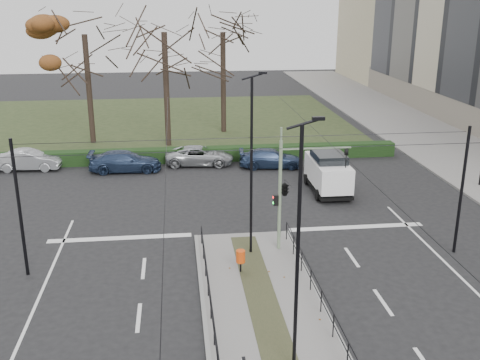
# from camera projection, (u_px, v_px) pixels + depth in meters

# --- Properties ---
(ground) EXTENTS (140.00, 140.00, 0.00)m
(ground) POSITION_uv_depth(u_px,v_px,m) (256.00, 284.00, 23.20)
(ground) COLOR black
(ground) RESTS_ON ground
(median_island) EXTENTS (4.40, 15.00, 0.14)m
(median_island) POSITION_uv_depth(u_px,v_px,m) (266.00, 315.00, 20.82)
(median_island) COLOR slate
(median_island) RESTS_ON ground
(sidewalk_east) EXTENTS (8.00, 90.00, 0.14)m
(sidewalk_east) POSITION_uv_depth(u_px,v_px,m) (435.00, 141.00, 45.93)
(sidewalk_east) COLOR slate
(sidewalk_east) RESTS_ON ground
(park) EXTENTS (38.00, 26.00, 0.10)m
(park) POSITION_uv_depth(u_px,v_px,m) (144.00, 123.00, 52.73)
(park) COLOR #232F17
(park) RESTS_ON ground
(hedge) EXTENTS (38.00, 1.00, 1.00)m
(hedge) POSITION_uv_depth(u_px,v_px,m) (136.00, 156.00, 39.94)
(hedge) COLOR black
(hedge) RESTS_ON ground
(median_railing) EXTENTS (4.14, 13.24, 0.92)m
(median_railing) POSITION_uv_depth(u_px,v_px,m) (267.00, 295.00, 20.44)
(median_railing) COLOR black
(median_railing) RESTS_ON median_island
(catenary) EXTENTS (20.00, 34.00, 6.00)m
(catenary) POSITION_uv_depth(u_px,v_px,m) (252.00, 193.00, 23.66)
(catenary) COLOR black
(catenary) RESTS_ON ground
(traffic_light) EXTENTS (3.52, 2.01, 5.17)m
(traffic_light) POSITION_uv_depth(u_px,v_px,m) (287.00, 187.00, 25.31)
(traffic_light) COLOR gray
(traffic_light) RESTS_ON median_island
(litter_bin) EXTENTS (0.39, 0.39, 1.00)m
(litter_bin) POSITION_uv_depth(u_px,v_px,m) (241.00, 257.00, 23.72)
(litter_bin) COLOR black
(litter_bin) RESTS_ON median_island
(streetlamp_median_near) EXTENTS (0.68, 0.14, 8.08)m
(streetlamp_median_near) POSITION_uv_depth(u_px,v_px,m) (298.00, 251.00, 16.42)
(streetlamp_median_near) COLOR black
(streetlamp_median_near) RESTS_ON median_island
(streetlamp_median_far) EXTENTS (0.69, 0.14, 8.22)m
(streetlamp_median_far) POSITION_uv_depth(u_px,v_px,m) (252.00, 165.00, 24.52)
(streetlamp_median_far) COLOR black
(streetlamp_median_far) RESTS_ON median_island
(parked_car_second) EXTENTS (4.34, 1.71, 1.41)m
(parked_car_second) POSITION_uv_depth(u_px,v_px,m) (29.00, 160.00, 38.32)
(parked_car_second) COLOR #9A9DA1
(parked_car_second) RESTS_ON ground
(parked_car_third) EXTENTS (4.85, 2.02, 1.40)m
(parked_car_third) POSITION_uv_depth(u_px,v_px,m) (125.00, 161.00, 38.02)
(parked_car_third) COLOR #22314F
(parked_car_third) RESTS_ON ground
(parked_car_fourth) EXTENTS (4.95, 2.62, 1.33)m
(parked_car_fourth) POSITION_uv_depth(u_px,v_px,m) (200.00, 156.00, 39.52)
(parked_car_fourth) COLOR #9A9DA1
(parked_car_fourth) RESTS_ON ground
(white_van) EXTENTS (2.16, 4.65, 2.46)m
(white_van) POSITION_uv_depth(u_px,v_px,m) (328.00, 171.00, 33.87)
(white_van) COLOR white
(white_van) RESTS_ON ground
(rust_tree) EXTENTS (7.28, 7.28, 11.16)m
(rust_tree) POSITION_uv_depth(u_px,v_px,m) (84.00, 35.00, 42.77)
(rust_tree) COLOR black
(rust_tree) RESTS_ON park
(bare_tree_center) EXTENTS (6.08, 6.08, 11.20)m
(bare_tree_center) POSITION_uv_depth(u_px,v_px,m) (223.00, 40.00, 46.68)
(bare_tree_center) COLOR black
(bare_tree_center) RESTS_ON park
(bare_tree_near) EXTENTS (7.21, 7.21, 11.57)m
(bare_tree_near) POSITION_uv_depth(u_px,v_px,m) (164.00, 41.00, 42.08)
(bare_tree_near) COLOR black
(bare_tree_near) RESTS_ON park
(parked_car_fifth) EXTENTS (4.55, 2.19, 1.28)m
(parked_car_fifth) POSITION_uv_depth(u_px,v_px,m) (271.00, 158.00, 38.93)
(parked_car_fifth) COLOR #22314F
(parked_car_fifth) RESTS_ON ground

